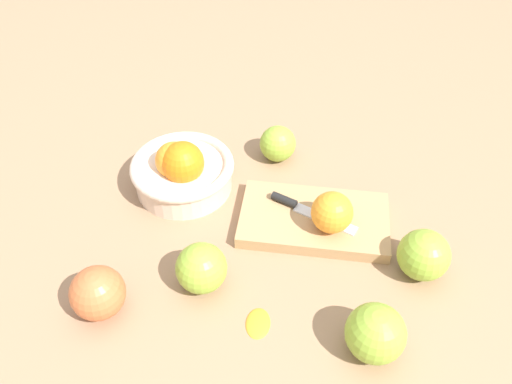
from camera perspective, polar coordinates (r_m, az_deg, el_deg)
ground_plane at (r=0.88m, az=-0.54°, el=-4.82°), size 2.40×2.40×0.00m
bowl at (r=0.95m, az=-7.97°, el=2.35°), size 0.18×0.18×0.10m
cutting_board at (r=0.90m, az=6.26°, el=-3.01°), size 0.27×0.19×0.02m
orange_on_board at (r=0.85m, az=8.19°, el=-2.19°), size 0.07×0.07×0.07m
knife at (r=0.89m, az=4.91°, el=-1.72°), size 0.14×0.10×0.01m
apple_front_right at (r=0.75m, az=12.73°, el=-14.62°), size 0.08×0.08×0.08m
apple_front_left at (r=0.80m, az=-16.67°, el=-10.37°), size 0.08×0.08×0.08m
apple_front_right_2 at (r=0.85m, az=17.60°, el=-6.48°), size 0.08×0.08×0.08m
apple_front_left_2 at (r=0.80m, az=-5.91°, el=-8.15°), size 0.08×0.08×0.08m
apple_back_right at (r=1.01m, az=2.36°, el=5.23°), size 0.07×0.07×0.07m
citrus_peel at (r=0.78m, az=0.30°, el=-13.82°), size 0.04×0.06×0.01m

